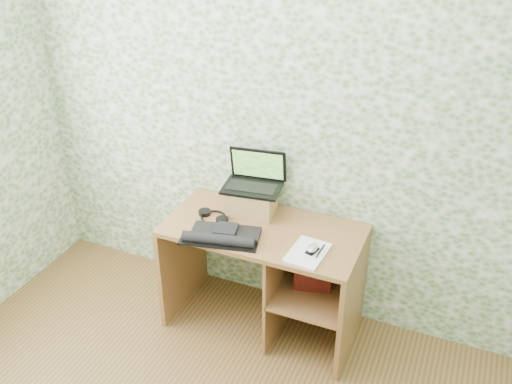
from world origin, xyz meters
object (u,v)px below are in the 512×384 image
at_px(desk, 276,264).
at_px(laptop, 255,178).
at_px(riser, 252,201).
at_px(notepad, 308,253).
at_px(keyboard, 223,236).

distance_m(desk, laptop, 0.56).
xyz_separation_m(desk, riser, (-0.21, 0.12, 0.35)).
distance_m(riser, notepad, 0.55).
height_order(desk, laptop, laptop).
relative_size(riser, notepad, 1.00).
bearing_deg(riser, desk, -28.32).
bearing_deg(riser, notepad, -31.70).
distance_m(desk, notepad, 0.41).
bearing_deg(laptop, keyboard, -103.92).
relative_size(laptop, keyboard, 0.82).
height_order(keyboard, notepad, keyboard).
xyz_separation_m(riser, laptop, (0.00, 0.04, 0.14)).
bearing_deg(notepad, desk, 150.10).
bearing_deg(notepad, riser, 152.80).
bearing_deg(desk, notepad, -34.41).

